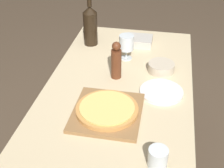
# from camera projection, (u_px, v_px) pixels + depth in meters

# --- Properties ---
(dining_table) EXTENTS (0.76, 1.38, 0.72)m
(dining_table) POSITION_uv_depth(u_px,v_px,m) (119.00, 100.00, 1.70)
(dining_table) COLOR #CCB78E
(dining_table) RESTS_ON ground_plane
(cutting_board) EXTENTS (0.31, 0.33, 0.02)m
(cutting_board) POSITION_uv_depth(u_px,v_px,m) (107.00, 112.00, 1.43)
(cutting_board) COLOR olive
(cutting_board) RESTS_ON dining_table
(pizza) EXTENTS (0.29, 0.29, 0.02)m
(pizza) POSITION_uv_depth(u_px,v_px,m) (107.00, 109.00, 1.42)
(pizza) COLOR #C68947
(pizza) RESTS_ON cutting_board
(wine_bottle) EXTENTS (0.09, 0.09, 0.33)m
(wine_bottle) POSITION_uv_depth(u_px,v_px,m) (90.00, 25.00, 1.95)
(wine_bottle) COLOR black
(wine_bottle) RESTS_ON dining_table
(pepper_mill) EXTENTS (0.06, 0.06, 0.21)m
(pepper_mill) POSITION_uv_depth(u_px,v_px,m) (116.00, 61.00, 1.64)
(pepper_mill) COLOR #5B2D19
(pepper_mill) RESTS_ON dining_table
(wine_glass) EXTENTS (0.09, 0.09, 0.15)m
(wine_glass) POSITION_uv_depth(u_px,v_px,m) (126.00, 43.00, 1.81)
(wine_glass) COLOR silver
(wine_glass) RESTS_ON dining_table
(small_bowl) EXTENTS (0.15, 0.15, 0.05)m
(small_bowl) POSITION_uv_depth(u_px,v_px,m) (161.00, 67.00, 1.73)
(small_bowl) COLOR beige
(small_bowl) RESTS_ON dining_table
(drinking_tumbler) EXTENTS (0.08, 0.08, 0.08)m
(drinking_tumbler) POSITION_uv_depth(u_px,v_px,m) (158.00, 158.00, 1.16)
(drinking_tumbler) COLOR silver
(drinking_tumbler) RESTS_ON dining_table
(dinner_plate) EXTENTS (0.22, 0.22, 0.01)m
(dinner_plate) POSITION_uv_depth(u_px,v_px,m) (161.00, 92.00, 1.57)
(dinner_plate) COLOR white
(dinner_plate) RESTS_ON dining_table
(food_container) EXTENTS (0.17, 0.14, 0.05)m
(food_container) POSITION_uv_depth(u_px,v_px,m) (139.00, 41.00, 2.00)
(food_container) COLOR #BCB7AD
(food_container) RESTS_ON dining_table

